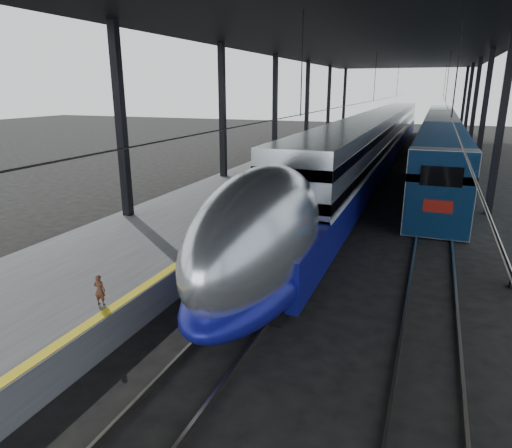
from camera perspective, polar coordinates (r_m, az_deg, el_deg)
The scene contains 8 objects.
ground at distance 14.47m, azimuth -8.38°, elevation -9.88°, with size 160.00×160.00×0.00m, color black.
platform at distance 33.30m, azimuth 3.26°, elevation 6.39°, with size 6.00×80.00×1.00m, color #4C4C4F.
yellow_strip at distance 32.47m, azimuth 8.01°, elevation 6.89°, with size 0.30×80.00×0.01m, color yellow.
rails at distance 31.89m, azimuth 17.09°, elevation 4.45°, with size 6.52×80.00×0.16m.
canopy at distance 31.64m, azimuth 13.56°, elevation 21.11°, with size 18.00×75.00×9.47m.
tgv_train at distance 40.09m, azimuth 14.74°, elevation 9.86°, with size 3.06×65.20×4.38m.
second_train at distance 47.99m, azimuth 21.97°, elevation 10.17°, with size 2.85×56.05×3.92m.
child at distance 12.56m, azimuth -18.96°, elevation -7.80°, with size 0.30×0.20×0.83m, color #542D1C.
Camera 1 is at (6.56, -11.18, 6.42)m, focal length 32.00 mm.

